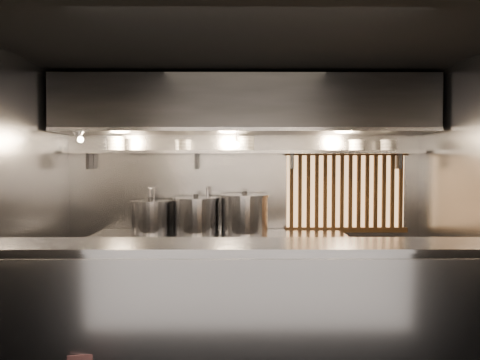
{
  "coord_description": "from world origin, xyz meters",
  "views": [
    {
      "loc": [
        -0.08,
        -4.5,
        1.74
      ],
      "look_at": [
        -0.06,
        0.55,
        1.56
      ],
      "focal_mm": 35.0,
      "sensor_mm": 36.0,
      "label": 1
    }
  ],
  "objects_px": {
    "pendant_bulb": "(236,145)",
    "stock_pot_left": "(245,213)",
    "heat_lamp": "(79,135)",
    "stock_pot_right": "(196,215)",
    "stock_pot_mid": "(151,216)"
  },
  "relations": [
    {
      "from": "pendant_bulb",
      "to": "stock_pot_left",
      "type": "distance_m",
      "value": 0.84
    },
    {
      "from": "heat_lamp",
      "to": "pendant_bulb",
      "type": "relative_size",
      "value": 1.87
    },
    {
      "from": "heat_lamp",
      "to": "stock_pot_left",
      "type": "height_order",
      "value": "heat_lamp"
    },
    {
      "from": "stock_pot_left",
      "to": "stock_pot_right",
      "type": "relative_size",
      "value": 1.06
    },
    {
      "from": "heat_lamp",
      "to": "stock_pot_mid",
      "type": "distance_m",
      "value": 1.27
    },
    {
      "from": "pendant_bulb",
      "to": "stock_pot_mid",
      "type": "distance_m",
      "value": 1.35
    },
    {
      "from": "heat_lamp",
      "to": "stock_pot_mid",
      "type": "bearing_deg",
      "value": 21.15
    },
    {
      "from": "heat_lamp",
      "to": "stock_pot_right",
      "type": "xyz_separation_m",
      "value": [
        1.31,
        0.31,
        -0.95
      ]
    },
    {
      "from": "stock_pot_mid",
      "to": "stock_pot_right",
      "type": "distance_m",
      "value": 0.55
    },
    {
      "from": "heat_lamp",
      "to": "pendant_bulb",
      "type": "xyz_separation_m",
      "value": [
        1.8,
        0.35,
        -0.11
      ]
    },
    {
      "from": "heat_lamp",
      "to": "stock_pot_right",
      "type": "distance_m",
      "value": 1.65
    },
    {
      "from": "pendant_bulb",
      "to": "stock_pot_left",
      "type": "relative_size",
      "value": 0.24
    },
    {
      "from": "heat_lamp",
      "to": "stock_pot_right",
      "type": "bearing_deg",
      "value": 13.38
    },
    {
      "from": "stock_pot_mid",
      "to": "stock_pot_right",
      "type": "bearing_deg",
      "value": 1.72
    },
    {
      "from": "heat_lamp",
      "to": "stock_pot_left",
      "type": "xyz_separation_m",
      "value": [
        1.9,
        0.3,
        -0.93
      ]
    }
  ]
}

